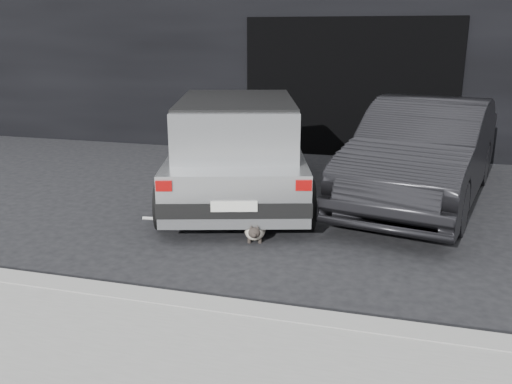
% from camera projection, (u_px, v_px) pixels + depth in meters
% --- Properties ---
extents(ground, '(80.00, 80.00, 0.00)m').
position_uv_depth(ground, '(237.00, 215.00, 7.16)').
color(ground, black).
rests_on(ground, ground).
extents(building_facade, '(34.00, 4.00, 5.00)m').
position_uv_depth(building_facade, '(362.00, 24.00, 11.75)').
color(building_facade, black).
rests_on(building_facade, ground).
extents(garage_opening, '(4.00, 0.10, 2.60)m').
position_uv_depth(garage_opening, '(349.00, 88.00, 10.23)').
color(garage_opening, black).
rests_on(garage_opening, ground).
extents(curb, '(18.00, 0.25, 0.12)m').
position_uv_depth(curb, '(260.00, 316.00, 4.48)').
color(curb, gray).
rests_on(curb, ground).
extents(silver_hatchback, '(2.78, 4.26, 1.45)m').
position_uv_depth(silver_hatchback, '(237.00, 144.00, 7.69)').
color(silver_hatchback, '#ABAEB0').
rests_on(silver_hatchback, ground).
extents(second_car, '(2.38, 4.55, 1.43)m').
position_uv_depth(second_car, '(424.00, 152.00, 7.58)').
color(second_car, black).
rests_on(second_car, ground).
extents(cat_siamese, '(0.35, 0.71, 0.25)m').
position_uv_depth(cat_siamese, '(255.00, 230.00, 6.26)').
color(cat_siamese, beige).
rests_on(cat_siamese, ground).
extents(cat_white, '(0.74, 0.39, 0.36)m').
position_uv_depth(cat_white, '(180.00, 214.00, 6.64)').
color(cat_white, silver).
rests_on(cat_white, ground).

